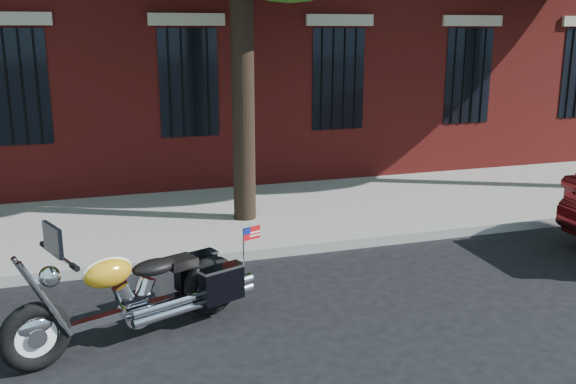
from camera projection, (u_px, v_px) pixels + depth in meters
name	position (u px, v px, depth m)	size (l,w,h in m)	color
ground	(264.00, 298.00, 7.81)	(120.00, 120.00, 0.00)	black
curb	(237.00, 255.00, 9.06)	(40.00, 0.16, 0.15)	gray
sidewalk	(211.00, 219.00, 10.80)	(40.00, 3.60, 0.15)	gray
motorcycle	(143.00, 295.00, 6.72)	(2.73, 1.40, 1.40)	black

